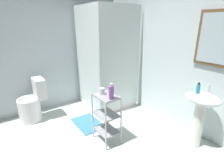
# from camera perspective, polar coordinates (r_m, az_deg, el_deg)

# --- Properties ---
(ground_plane) EXTENTS (4.20, 4.20, 0.02)m
(ground_plane) POSITION_cam_1_polar(r_m,az_deg,el_deg) (2.47, -10.42, -24.58)
(ground_plane) COLOR silver
(wall_back) EXTENTS (4.20, 0.14, 2.50)m
(wall_back) POSITION_cam_1_polar(r_m,az_deg,el_deg) (3.04, 21.63, 9.85)
(wall_back) COLOR silver
(wall_back) RESTS_ON ground_plane
(wall_left) EXTENTS (0.10, 4.20, 2.50)m
(wall_left) POSITION_cam_1_polar(r_m,az_deg,el_deg) (3.59, -24.75, 10.68)
(wall_left) COLOR silver
(wall_left) RESTS_ON ground_plane
(shower_stall) EXTENTS (0.92, 0.92, 2.00)m
(shower_stall) POSITION_cam_1_polar(r_m,az_deg,el_deg) (3.62, -1.98, -0.32)
(shower_stall) COLOR white
(shower_stall) RESTS_ON ground_plane
(pedestal_sink) EXTENTS (0.46, 0.37, 0.81)m
(pedestal_sink) POSITION_cam_1_polar(r_m,az_deg,el_deg) (2.66, 27.03, -7.54)
(pedestal_sink) COLOR white
(pedestal_sink) RESTS_ON ground_plane
(sink_faucet) EXTENTS (0.03, 0.03, 0.10)m
(sink_faucet) POSITION_cam_1_polar(r_m,az_deg,el_deg) (2.66, 29.19, -1.33)
(sink_faucet) COLOR silver
(sink_faucet) RESTS_ON pedestal_sink
(toilet) EXTENTS (0.37, 0.49, 0.76)m
(toilet) POSITION_cam_1_polar(r_m,az_deg,el_deg) (3.45, -24.72, -5.94)
(toilet) COLOR white
(toilet) RESTS_ON ground_plane
(storage_cart) EXTENTS (0.38, 0.28, 0.74)m
(storage_cart) POSITION_cam_1_polar(r_m,az_deg,el_deg) (2.54, -1.88, -10.13)
(storage_cart) COLOR silver
(storage_cart) RESTS_ON ground_plane
(hand_soap_bottle) EXTENTS (0.05, 0.05, 0.15)m
(hand_soap_bottle) POSITION_cam_1_polar(r_m,az_deg,el_deg) (2.55, 26.41, -1.36)
(hand_soap_bottle) COLOR #389ED1
(hand_soap_bottle) RESTS_ON pedestal_sink
(conditioner_bottle_purple) EXTENTS (0.07, 0.07, 0.22)m
(conditioner_bottle_purple) POSITION_cam_1_polar(r_m,az_deg,el_deg) (2.27, -0.25, -2.72)
(conditioner_bottle_purple) COLOR #8D4DA1
(conditioner_bottle_purple) RESTS_ON storage_cart
(rinse_cup) EXTENTS (0.07, 0.07, 0.09)m
(rinse_cup) POSITION_cam_1_polar(r_m,az_deg,el_deg) (2.44, -3.28, -2.41)
(rinse_cup) COLOR silver
(rinse_cup) RESTS_ON storage_cart
(bath_mat) EXTENTS (0.60, 0.40, 0.02)m
(bath_mat) POSITION_cam_1_polar(r_m,az_deg,el_deg) (3.19, -7.91, -12.61)
(bath_mat) COLOR teal
(bath_mat) RESTS_ON ground_plane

